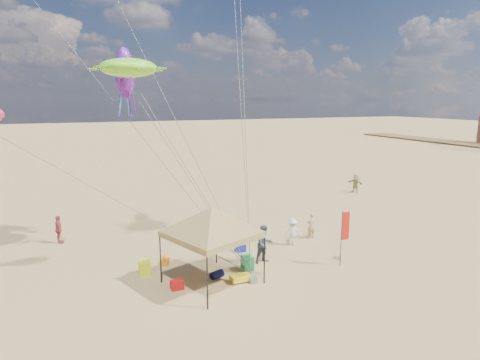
{
  "coord_description": "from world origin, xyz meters",
  "views": [
    {
      "loc": [
        -7.79,
        -15.51,
        7.98
      ],
      "look_at": [
        0.0,
        3.0,
        4.0
      ],
      "focal_mm": 30.41,
      "sensor_mm": 36.0,
      "label": 1
    }
  ],
  "objects_px": {
    "feather_flag": "(344,229)",
    "chair_yellow": "(144,267)",
    "beach_cart": "(241,278)",
    "person_far_c": "(355,183)",
    "person_near_a": "(311,225)",
    "chair_green": "(247,263)",
    "person_far_a": "(59,229)",
    "person_near_c": "(292,232)",
    "cooler_blue": "(240,248)",
    "cooler_red": "(177,285)",
    "person_near_b": "(264,244)",
    "canopy_tent": "(212,210)"
  },
  "relations": [
    {
      "from": "chair_yellow",
      "to": "person_near_c",
      "type": "relative_size",
      "value": 0.46
    },
    {
      "from": "cooler_blue",
      "to": "person_far_c",
      "type": "bearing_deg",
      "value": 31.63
    },
    {
      "from": "person_near_a",
      "to": "person_near_c",
      "type": "relative_size",
      "value": 1.03
    },
    {
      "from": "person_near_c",
      "to": "person_near_b",
      "type": "bearing_deg",
      "value": 46.59
    },
    {
      "from": "chair_yellow",
      "to": "person_near_b",
      "type": "xyz_separation_m",
      "value": [
        5.75,
        -0.86,
        0.61
      ]
    },
    {
      "from": "feather_flag",
      "to": "beach_cart",
      "type": "height_order",
      "value": "feather_flag"
    },
    {
      "from": "feather_flag",
      "to": "person_near_c",
      "type": "relative_size",
      "value": 1.82
    },
    {
      "from": "person_near_a",
      "to": "person_near_b",
      "type": "bearing_deg",
      "value": 14.96
    },
    {
      "from": "beach_cart",
      "to": "person_near_b",
      "type": "bearing_deg",
      "value": 39.31
    },
    {
      "from": "feather_flag",
      "to": "person_far_c",
      "type": "xyz_separation_m",
      "value": [
        10.85,
        12.77,
        -1.04
      ]
    },
    {
      "from": "chair_yellow",
      "to": "person_far_a",
      "type": "bearing_deg",
      "value": 121.1
    },
    {
      "from": "canopy_tent",
      "to": "beach_cart",
      "type": "bearing_deg",
      "value": -17.66
    },
    {
      "from": "chair_green",
      "to": "beach_cart",
      "type": "height_order",
      "value": "chair_green"
    },
    {
      "from": "chair_yellow",
      "to": "person_far_a",
      "type": "relative_size",
      "value": 0.43
    },
    {
      "from": "cooler_red",
      "to": "person_near_a",
      "type": "xyz_separation_m",
      "value": [
        8.84,
        3.36,
        0.59
      ]
    },
    {
      "from": "cooler_red",
      "to": "person_near_a",
      "type": "height_order",
      "value": "person_near_a"
    },
    {
      "from": "beach_cart",
      "to": "person_far_c",
      "type": "height_order",
      "value": "person_far_c"
    },
    {
      "from": "chair_yellow",
      "to": "cooler_red",
      "type": "bearing_deg",
      "value": -63.27
    },
    {
      "from": "cooler_blue",
      "to": "person_near_b",
      "type": "bearing_deg",
      "value": -74.3
    },
    {
      "from": "person_near_a",
      "to": "person_far_a",
      "type": "distance_m",
      "value": 14.38
    },
    {
      "from": "chair_green",
      "to": "person_near_b",
      "type": "bearing_deg",
      "value": 23.87
    },
    {
      "from": "feather_flag",
      "to": "person_far_a",
      "type": "xyz_separation_m",
      "value": [
        -12.81,
        8.84,
        -1.05
      ]
    },
    {
      "from": "feather_flag",
      "to": "person_near_a",
      "type": "bearing_deg",
      "value": 79.53
    },
    {
      "from": "feather_flag",
      "to": "person_near_a",
      "type": "height_order",
      "value": "feather_flag"
    },
    {
      "from": "cooler_red",
      "to": "person_near_a",
      "type": "bearing_deg",
      "value": 20.79
    },
    {
      "from": "cooler_red",
      "to": "cooler_blue",
      "type": "distance_m",
      "value": 5.18
    },
    {
      "from": "canopy_tent",
      "to": "person_far_a",
      "type": "distance_m",
      "value": 10.65
    },
    {
      "from": "cooler_blue",
      "to": "person_near_c",
      "type": "relative_size",
      "value": 0.35
    },
    {
      "from": "chair_yellow",
      "to": "person_near_c",
      "type": "xyz_separation_m",
      "value": [
        8.29,
        0.79,
        0.41
      ]
    },
    {
      "from": "beach_cart",
      "to": "person_near_b",
      "type": "distance_m",
      "value": 2.62
    },
    {
      "from": "feather_flag",
      "to": "chair_yellow",
      "type": "height_order",
      "value": "feather_flag"
    },
    {
      "from": "person_near_b",
      "to": "feather_flag",
      "type": "bearing_deg",
      "value": -38.03
    },
    {
      "from": "cooler_red",
      "to": "feather_flag",
      "type": "bearing_deg",
      "value": -4.83
    },
    {
      "from": "chair_yellow",
      "to": "person_near_a",
      "type": "xyz_separation_m",
      "value": [
        9.86,
        1.33,
        0.43
      ]
    },
    {
      "from": "chair_green",
      "to": "person_near_a",
      "type": "height_order",
      "value": "person_near_a"
    },
    {
      "from": "person_far_c",
      "to": "person_near_a",
      "type": "bearing_deg",
      "value": -75.42
    },
    {
      "from": "chair_green",
      "to": "cooler_red",
      "type": "bearing_deg",
      "value": -169.48
    },
    {
      "from": "cooler_red",
      "to": "chair_yellow",
      "type": "relative_size",
      "value": 0.77
    },
    {
      "from": "beach_cart",
      "to": "person_near_c",
      "type": "height_order",
      "value": "person_near_c"
    },
    {
      "from": "feather_flag",
      "to": "chair_yellow",
      "type": "xyz_separation_m",
      "value": [
        -9.12,
        2.71,
        -1.51
      ]
    },
    {
      "from": "feather_flag",
      "to": "cooler_blue",
      "type": "distance_m",
      "value": 5.61
    },
    {
      "from": "beach_cart",
      "to": "person_near_a",
      "type": "distance_m",
      "value": 7.15
    },
    {
      "from": "canopy_tent",
      "to": "person_near_a",
      "type": "height_order",
      "value": "canopy_tent"
    },
    {
      "from": "beach_cart",
      "to": "person_near_a",
      "type": "bearing_deg",
      "value": 31.94
    },
    {
      "from": "person_near_b",
      "to": "cooler_red",
      "type": "bearing_deg",
      "value": -175.23
    },
    {
      "from": "person_near_c",
      "to": "person_far_c",
      "type": "distance_m",
      "value": 14.91
    },
    {
      "from": "cooler_red",
      "to": "cooler_blue",
      "type": "bearing_deg",
      "value": 35.52
    },
    {
      "from": "cooler_blue",
      "to": "person_near_c",
      "type": "xyz_separation_m",
      "value": [
        3.05,
        -0.19,
        0.57
      ]
    },
    {
      "from": "canopy_tent",
      "to": "person_near_a",
      "type": "distance_m",
      "value": 8.4
    },
    {
      "from": "person_near_a",
      "to": "person_far_c",
      "type": "distance_m",
      "value": 13.35
    }
  ]
}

